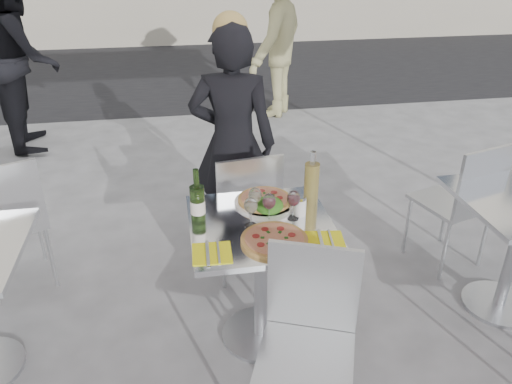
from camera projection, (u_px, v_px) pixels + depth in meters
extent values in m
plane|color=slate|center=(260.00, 335.00, 2.86)|extent=(80.00, 80.00, 0.00)
cube|color=black|center=(193.00, 68.00, 8.55)|extent=(24.00, 5.00, 0.00)
cylinder|color=#B7BABF|center=(260.00, 333.00, 2.86)|extent=(0.44, 0.44, 0.02)
cylinder|color=#B7BABF|center=(261.00, 283.00, 2.69)|extent=(0.07, 0.07, 0.72)
cube|color=silver|center=(261.00, 226.00, 2.52)|extent=(0.72, 0.72, 0.03)
cylinder|color=#B7BABF|center=(499.00, 304.00, 3.09)|extent=(0.44, 0.44, 0.02)
cylinder|color=#B7BABF|center=(512.00, 256.00, 2.92)|extent=(0.07, 0.07, 0.72)
cylinder|color=silver|center=(259.00, 223.00, 3.54)|extent=(0.02, 0.02, 0.44)
cylinder|color=silver|center=(211.00, 231.00, 3.45)|extent=(0.02, 0.02, 0.44)
cylinder|color=silver|center=(275.00, 250.00, 3.25)|extent=(0.02, 0.02, 0.44)
cylinder|color=silver|center=(223.00, 259.00, 3.15)|extent=(0.02, 0.02, 0.44)
cube|color=silver|center=(242.00, 211.00, 3.24)|extent=(0.46, 0.46, 0.02)
cube|color=silver|center=(251.00, 193.00, 2.96)|extent=(0.41, 0.08, 0.44)
cylinder|color=silver|center=(272.00, 362.00, 2.40)|extent=(0.02, 0.02, 0.43)
cylinder|color=silver|center=(344.00, 373.00, 2.34)|extent=(0.02, 0.02, 0.43)
cube|color=silver|center=(305.00, 360.00, 2.12)|extent=(0.52, 0.52, 0.02)
cube|color=silver|center=(313.00, 287.00, 2.18)|extent=(0.38, 0.17, 0.43)
cylinder|color=silver|center=(40.00, 232.00, 3.43)|extent=(0.02, 0.02, 0.44)
cylinder|color=silver|center=(51.00, 257.00, 3.17)|extent=(0.02, 0.02, 0.44)
cube|color=silver|center=(8.00, 222.00, 3.11)|extent=(0.54, 0.54, 0.02)
cube|color=silver|center=(5.00, 202.00, 2.85)|extent=(0.39, 0.18, 0.44)
cylinder|color=silver|center=(445.00, 214.00, 3.65)|extent=(0.02, 0.02, 0.44)
cylinder|color=silver|center=(407.00, 225.00, 3.51)|extent=(0.02, 0.02, 0.44)
cylinder|color=silver|center=(484.00, 238.00, 3.37)|extent=(0.02, 0.02, 0.44)
cylinder|color=silver|center=(444.00, 251.00, 3.23)|extent=(0.02, 0.02, 0.44)
cube|color=silver|center=(451.00, 202.00, 3.33)|extent=(0.52, 0.52, 0.02)
cube|color=silver|center=(483.00, 183.00, 3.06)|extent=(0.41, 0.14, 0.44)
imported|color=black|center=(233.00, 144.00, 3.34)|extent=(0.66, 0.51, 1.60)
imported|color=black|center=(22.00, 57.00, 5.07)|extent=(0.85, 1.01, 1.87)
imported|color=tan|center=(275.00, 37.00, 5.96)|extent=(1.25, 1.42, 1.91)
cylinder|color=tan|center=(274.00, 240.00, 2.36)|extent=(0.32, 0.32, 0.02)
cylinder|color=#D6C18A|center=(274.00, 238.00, 2.36)|extent=(0.28, 0.28, 0.00)
cylinder|color=white|center=(265.00, 202.00, 2.70)|extent=(0.33, 0.33, 0.01)
cylinder|color=tan|center=(265.00, 200.00, 2.70)|extent=(0.29, 0.29, 0.02)
cylinder|color=#D6C18A|center=(265.00, 198.00, 2.69)|extent=(0.25, 0.25, 0.00)
cylinder|color=white|center=(269.00, 212.00, 2.61)|extent=(0.22, 0.22, 0.01)
ellipsoid|color=#175D17|center=(269.00, 205.00, 2.59)|extent=(0.15, 0.15, 0.08)
sphere|color=#B21914|center=(276.00, 201.00, 2.61)|extent=(0.03, 0.03, 0.03)
cylinder|color=#365821|center=(198.00, 205.00, 2.48)|extent=(0.07, 0.07, 0.20)
cone|color=#365821|center=(197.00, 187.00, 2.43)|extent=(0.07, 0.07, 0.03)
cylinder|color=#365821|center=(196.00, 179.00, 2.41)|extent=(0.03, 0.03, 0.10)
cylinder|color=silver|center=(198.00, 207.00, 2.48)|extent=(0.07, 0.07, 0.07)
cylinder|color=tan|center=(312.00, 183.00, 2.68)|extent=(0.08, 0.08, 0.22)
cylinder|color=white|center=(313.00, 159.00, 2.61)|extent=(0.03, 0.03, 0.08)
cylinder|color=white|center=(300.00, 207.00, 2.57)|extent=(0.06, 0.06, 0.09)
cylinder|color=silver|center=(300.00, 198.00, 2.55)|extent=(0.06, 0.06, 0.02)
cylinder|color=white|center=(251.00, 225.00, 2.50)|extent=(0.06, 0.06, 0.00)
cylinder|color=white|center=(251.00, 218.00, 2.48)|extent=(0.01, 0.01, 0.09)
ellipsoid|color=white|center=(251.00, 205.00, 2.44)|extent=(0.07, 0.07, 0.08)
ellipsoid|color=beige|center=(251.00, 207.00, 2.45)|extent=(0.05, 0.05, 0.05)
cylinder|color=white|center=(255.00, 215.00, 2.59)|extent=(0.06, 0.06, 0.00)
cylinder|color=white|center=(255.00, 207.00, 2.57)|extent=(0.01, 0.01, 0.09)
ellipsoid|color=white|center=(255.00, 195.00, 2.54)|extent=(0.07, 0.07, 0.08)
ellipsoid|color=beige|center=(255.00, 197.00, 2.54)|extent=(0.05, 0.05, 0.05)
cylinder|color=white|center=(269.00, 221.00, 2.53)|extent=(0.06, 0.06, 0.00)
cylinder|color=white|center=(269.00, 214.00, 2.51)|extent=(0.01, 0.01, 0.09)
ellipsoid|color=white|center=(269.00, 201.00, 2.48)|extent=(0.07, 0.07, 0.08)
ellipsoid|color=#4C0A11|center=(269.00, 203.00, 2.48)|extent=(0.05, 0.05, 0.05)
cylinder|color=white|center=(293.00, 218.00, 2.56)|extent=(0.06, 0.06, 0.00)
cylinder|color=white|center=(293.00, 210.00, 2.54)|extent=(0.01, 0.01, 0.09)
ellipsoid|color=white|center=(294.00, 198.00, 2.51)|extent=(0.07, 0.07, 0.08)
ellipsoid|color=#4C0A11|center=(294.00, 200.00, 2.51)|extent=(0.05, 0.05, 0.05)
cube|color=#F9FB15|center=(212.00, 253.00, 2.28)|extent=(0.19, 0.19, 0.00)
cube|color=#B7BABF|center=(208.00, 253.00, 2.27)|extent=(0.02, 0.20, 0.00)
cube|color=#B7BABF|center=(218.00, 252.00, 2.28)|extent=(0.02, 0.18, 0.00)
cube|color=#F9FB15|center=(325.00, 241.00, 2.37)|extent=(0.20, 0.20, 0.00)
cube|color=#B7BABF|center=(321.00, 241.00, 2.36)|extent=(0.04, 0.20, 0.00)
cube|color=#B7BABF|center=(331.00, 240.00, 2.37)|extent=(0.04, 0.18, 0.00)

